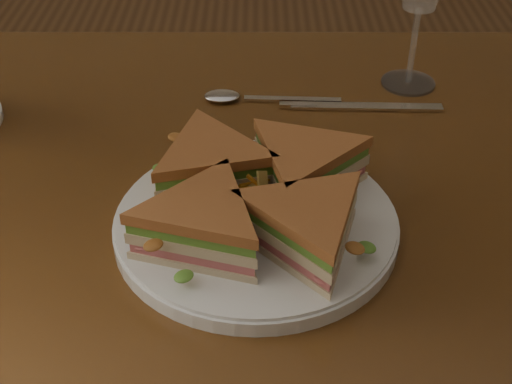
{
  "coord_description": "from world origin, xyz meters",
  "views": [
    {
      "loc": [
        0.0,
        -0.66,
        1.23
      ],
      "look_at": [
        0.0,
        -0.09,
        0.8
      ],
      "focal_mm": 50.0,
      "sensor_mm": 36.0,
      "label": 1
    }
  ],
  "objects_px": {
    "plate": "(256,225)",
    "sandwich_wedges": "(256,196)",
    "table": "(253,243)",
    "spoon": "(239,97)",
    "knife": "(355,107)"
  },
  "relations": [
    {
      "from": "sandwich_wedges",
      "to": "spoon",
      "type": "xyz_separation_m",
      "value": [
        -0.02,
        0.27,
        -0.04
      ]
    },
    {
      "from": "plate",
      "to": "sandwich_wedges",
      "type": "distance_m",
      "value": 0.04
    },
    {
      "from": "spoon",
      "to": "knife",
      "type": "relative_size",
      "value": 0.85
    },
    {
      "from": "spoon",
      "to": "sandwich_wedges",
      "type": "bearing_deg",
      "value": -82.5
    },
    {
      "from": "table",
      "to": "plate",
      "type": "xyz_separation_m",
      "value": [
        0.0,
        -0.09,
        0.11
      ]
    },
    {
      "from": "table",
      "to": "plate",
      "type": "height_order",
      "value": "plate"
    },
    {
      "from": "sandwich_wedges",
      "to": "knife",
      "type": "relative_size",
      "value": 1.44
    },
    {
      "from": "plate",
      "to": "spoon",
      "type": "height_order",
      "value": "plate"
    },
    {
      "from": "table",
      "to": "plate",
      "type": "relative_size",
      "value": 4.1
    },
    {
      "from": "sandwich_wedges",
      "to": "knife",
      "type": "distance_m",
      "value": 0.29
    },
    {
      "from": "knife",
      "to": "plate",
      "type": "bearing_deg",
      "value": -115.81
    },
    {
      "from": "table",
      "to": "spoon",
      "type": "bearing_deg",
      "value": 96.15
    },
    {
      "from": "plate",
      "to": "spoon",
      "type": "xyz_separation_m",
      "value": [
        -0.02,
        0.27,
        -0.0
      ]
    },
    {
      "from": "sandwich_wedges",
      "to": "knife",
      "type": "bearing_deg",
      "value": 62.55
    },
    {
      "from": "table",
      "to": "sandwich_wedges",
      "type": "xyz_separation_m",
      "value": [
        0.0,
        -0.09,
        0.14
      ]
    }
  ]
}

